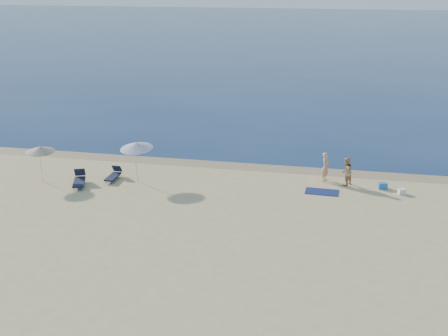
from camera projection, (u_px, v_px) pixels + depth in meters
The scene contains 11 objects.
sea at pixel (322, 34), 109.52m from camera, with size 240.00×160.00×0.01m, color #0C214A.
wet_sand_strip at pixel (272, 168), 35.03m from camera, with size 240.00×1.60×0.00m, color #847254.
person_left at pixel (326, 167), 32.58m from camera, with size 0.63×0.42×1.73m, color tan.
person_right at pixel (346, 172), 31.94m from camera, with size 0.80×0.62×1.65m, color tan.
beach_towel at pixel (322, 192), 31.19m from camera, with size 1.83×1.02×0.03m, color #0F194B.
white_bag at pixel (402, 191), 30.88m from camera, with size 0.36×0.31×0.31m, color silver.
blue_cooler at pixel (383, 186), 31.64m from camera, with size 0.48×0.34×0.34m, color blue.
umbrella_near at pixel (136, 146), 32.16m from camera, with size 2.35×2.37×2.47m.
umbrella_far at pixel (40, 149), 32.22m from camera, with size 2.13×2.14×2.20m.
lounger_left at pixel (79, 180), 32.11m from camera, with size 1.21×1.95×0.82m.
lounger_right at pixel (114, 175), 33.02m from camera, with size 0.53×1.61×0.71m.
Camera 1 is at (3.73, -13.57, 11.60)m, focal length 45.00 mm.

